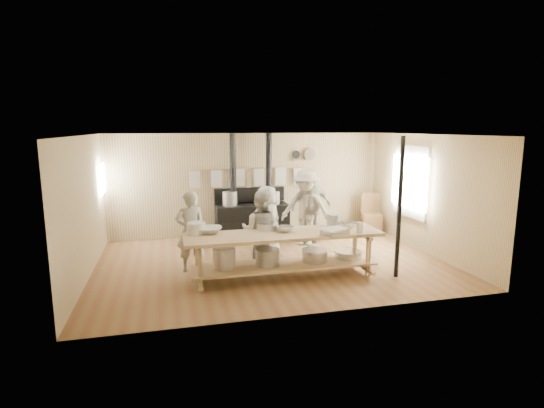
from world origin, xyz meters
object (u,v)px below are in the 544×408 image
object	(u,v)px
stove	(252,217)
prep_table	(283,250)
cook_by_window	(306,208)
roasting_pan	(335,231)
cook_center	(267,221)
chair	(371,221)
cook_far_left	(191,231)
cook_right	(311,207)
cook_left	(261,231)

from	to	relation	value
stove	prep_table	world-z (taller)	stove
cook_by_window	roasting_pan	xyz separation A→B (m)	(-0.22, -2.34, 0.01)
cook_center	chair	world-z (taller)	cook_center
prep_table	chair	world-z (taller)	chair
stove	chair	world-z (taller)	stove
stove	roasting_pan	bearing A→B (deg)	-75.20
chair	cook_far_left	bearing A→B (deg)	-141.88
prep_table	chair	bearing A→B (deg)	41.08
cook_far_left	cook_by_window	world-z (taller)	cook_by_window
cook_center	cook_right	size ratio (longest dim) A/B	0.85
stove	cook_left	world-z (taller)	stove
prep_table	cook_far_left	distance (m)	1.82
cook_center	cook_by_window	bearing A→B (deg)	-178.56
cook_left	cook_right	distance (m)	2.24
prep_table	cook_left	distance (m)	0.68
cook_far_left	cook_center	distance (m)	1.77
prep_table	cook_center	size ratio (longest dim) A/B	2.36
cook_left	chair	distance (m)	4.14
prep_table	cook_far_left	world-z (taller)	cook_far_left
prep_table	cook_right	xyz separation A→B (m)	(1.27, 2.13, 0.37)
prep_table	cook_center	xyz separation A→B (m)	(0.03, 1.44, 0.24)
cook_left	cook_right	world-z (taller)	cook_right
cook_left	roasting_pan	distance (m)	1.46
cook_far_left	cook_center	world-z (taller)	cook_far_left
cook_left	chair	xyz separation A→B (m)	(3.47, 2.21, -0.47)
cook_far_left	cook_center	size ratio (longest dim) A/B	1.03
stove	cook_right	xyz separation A→B (m)	(1.27, -0.88, 0.37)
prep_table	cook_by_window	bearing A→B (deg)	61.61
cook_right	cook_by_window	distance (m)	0.20
cook_center	cook_by_window	size ratio (longest dim) A/B	0.85
cook_center	chair	bearing A→B (deg)	175.03
stove	roasting_pan	world-z (taller)	stove
stove	cook_center	bearing A→B (deg)	-88.98
cook_left	cook_by_window	world-z (taller)	cook_by_window
stove	cook_far_left	xyz separation A→B (m)	(-1.62, -2.22, 0.26)
stove	cook_right	world-z (taller)	stove
cook_far_left	roasting_pan	bearing A→B (deg)	153.43
cook_left	cook_center	bearing A→B (deg)	-84.95
stove	cook_center	size ratio (longest dim) A/B	1.71
prep_table	cook_far_left	bearing A→B (deg)	153.71
cook_far_left	cook_by_window	bearing A→B (deg)	-158.38
cook_far_left	cook_right	size ratio (longest dim) A/B	0.88
cook_left	cook_center	distance (m)	0.95
chair	roasting_pan	distance (m)	3.86
cook_center	cook_by_window	distance (m)	1.23
stove	cook_right	distance (m)	1.59
stove	prep_table	xyz separation A→B (m)	(-0.00, -3.02, -0.00)
prep_table	cook_left	size ratio (longest dim) A/B	2.31
stove	cook_far_left	bearing A→B (deg)	-126.17
cook_by_window	chair	size ratio (longest dim) A/B	1.73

